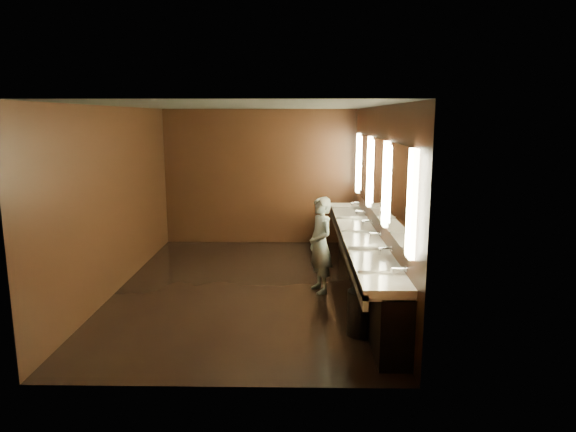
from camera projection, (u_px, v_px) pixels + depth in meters
name	position (u px, v px, depth m)	size (l,w,h in m)	color
floor	(247.00, 288.00, 8.05)	(6.00, 6.00, 0.00)	black
ceiling	(245.00, 106.00, 7.51)	(4.00, 6.00, 0.02)	#2D2D2B
wall_back	(260.00, 177.00, 10.73)	(4.00, 0.02, 2.80)	black
wall_front	(215.00, 251.00, 4.84)	(4.00, 0.02, 2.80)	black
wall_left	(115.00, 200.00, 7.82)	(0.02, 6.00, 2.80)	black
wall_right	(378.00, 200.00, 7.75)	(0.02, 6.00, 2.80)	black
sink_counter	(363.00, 258.00, 7.92)	(0.55, 5.40, 1.01)	black
mirror_band	(378.00, 177.00, 7.68)	(0.06, 5.03, 1.15)	#FFF4B6
person	(320.00, 245.00, 7.77)	(0.53, 0.35, 1.47)	#82B4C2
trash_bin	(362.00, 313.00, 6.29)	(0.36, 0.36, 0.56)	black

